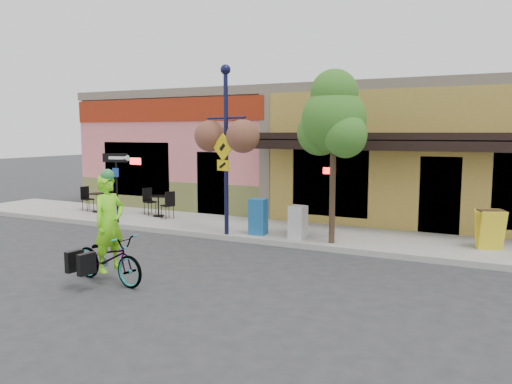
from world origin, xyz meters
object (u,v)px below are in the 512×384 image
lamp_post (226,151)px  newspaper_box_grey (298,222)px  building (333,151)px  bicycle (108,258)px  newspaper_box_blue (258,217)px  cyclist_rider (110,236)px  street_tree (333,156)px  one_way_sign (117,188)px

lamp_post → newspaper_box_grey: size_ratio=5.23×
building → bicycle: size_ratio=9.67×
building → newspaper_box_blue: (-0.06, -6.48, -1.60)m
lamp_post → bicycle: bearing=-74.9°
cyclist_rider → lamp_post: (0.05, 4.53, 1.51)m
cyclist_rider → street_tree: bearing=-24.4°
newspaper_box_grey → newspaper_box_blue: bearing=-175.2°
lamp_post → one_way_sign: (-3.91, -0.00, -1.23)m
building → lamp_post: lamp_post is taller
bicycle → lamp_post: bearing=6.6°
bicycle → newspaper_box_grey: 5.29m
bicycle → cyclist_rider: bearing=-82.2°
bicycle → lamp_post: lamp_post is taller
street_tree → newspaper_box_grey: bearing=175.0°
one_way_sign → newspaper_box_blue: bearing=-9.9°
bicycle → street_tree: (3.05, 4.77, 1.87)m
bicycle → cyclist_rider: (0.05, 0.00, 0.46)m
one_way_sign → building: bearing=40.7°
cyclist_rider → newspaper_box_grey: bearing=-15.0°
lamp_post → one_way_sign: lamp_post is taller
one_way_sign → newspaper_box_blue: size_ratio=2.18×
cyclist_rider → one_way_sign: size_ratio=0.88×
lamp_post → newspaper_box_blue: (0.80, 0.37, -1.82)m
one_way_sign → newspaper_box_grey: one_way_sign is taller
newspaper_box_blue → bicycle: bearing=-104.4°
bicycle → one_way_sign: (-3.82, 4.53, 0.74)m
bicycle → lamp_post: size_ratio=0.41×
cyclist_rider → one_way_sign: one_way_sign is taller
newspaper_box_grey → street_tree: 2.02m
one_way_sign → bicycle: bearing=-64.3°
bicycle → cyclist_rider: cyclist_rider is taller
one_way_sign → newspaper_box_grey: (5.90, 0.33, -0.64)m
one_way_sign → street_tree: bearing=-12.3°
building → cyclist_rider: 11.49m
bicycle → one_way_sign: bearing=48.0°
cyclist_rider → lamp_post: 4.77m
cyclist_rider → one_way_sign: 5.96m
lamp_post → newspaper_box_grey: bearing=25.8°
building → street_tree: bearing=-72.4°
newspaper_box_blue → newspaper_box_grey: bearing=-6.0°
building → newspaper_box_blue: building is taller
newspaper_box_blue → newspaper_box_grey: size_ratio=1.12×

